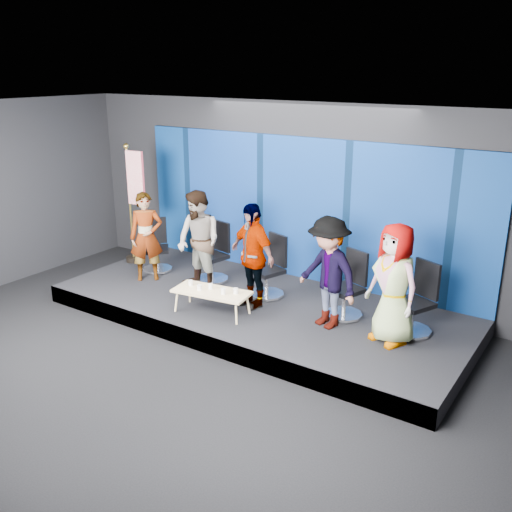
# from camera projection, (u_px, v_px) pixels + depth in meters

# --- Properties ---
(ground) EXTENTS (10.00, 10.00, 0.00)m
(ground) POSITION_uv_depth(u_px,v_px,m) (156.00, 382.00, 7.75)
(ground) COLOR black
(ground) RESTS_ON ground
(room_walls) EXTENTS (10.02, 8.02, 3.51)m
(room_walls) POSITION_uv_depth(u_px,v_px,m) (145.00, 208.00, 6.98)
(room_walls) COLOR black
(room_walls) RESTS_ON ground
(riser) EXTENTS (7.00, 3.00, 0.30)m
(riser) POSITION_uv_depth(u_px,v_px,m) (258.00, 310.00, 9.67)
(riser) COLOR black
(riser) RESTS_ON ground
(backdrop) EXTENTS (7.00, 0.08, 2.60)m
(backdrop) POSITION_uv_depth(u_px,v_px,m) (302.00, 209.00, 10.35)
(backdrop) COLOR navy
(backdrop) RESTS_ON riser
(chair_a) EXTENTS (0.80, 0.80, 1.01)m
(chair_a) POSITION_uv_depth(u_px,v_px,m) (157.00, 254.00, 11.00)
(chair_a) COLOR silver
(chair_a) RESTS_ON riser
(panelist_a) EXTENTS (0.70, 0.69, 1.64)m
(panelist_a) POSITION_uv_depth(u_px,v_px,m) (146.00, 237.00, 10.38)
(panelist_a) COLOR black
(panelist_a) RESTS_ON riser
(chair_b) EXTENTS (0.73, 0.73, 1.10)m
(chair_b) POSITION_uv_depth(u_px,v_px,m) (214.00, 262.00, 10.46)
(chair_b) COLOR silver
(chair_b) RESTS_ON riser
(panelist_b) EXTENTS (0.98, 0.83, 1.77)m
(panelist_b) POSITION_uv_depth(u_px,v_px,m) (199.00, 242.00, 9.86)
(panelist_b) COLOR black
(panelist_b) RESTS_ON riser
(chair_c) EXTENTS (0.76, 0.76, 1.07)m
(chair_c) POSITION_uv_depth(u_px,v_px,m) (269.00, 276.00, 9.77)
(chair_c) COLOR silver
(chair_c) RESTS_ON riser
(panelist_c) EXTENTS (1.10, 0.72, 1.74)m
(panelist_c) POSITION_uv_depth(u_px,v_px,m) (252.00, 255.00, 9.22)
(panelist_c) COLOR black
(panelist_c) RESTS_ON riser
(chair_d) EXTENTS (0.76, 0.76, 1.06)m
(chair_d) POSITION_uv_depth(u_px,v_px,m) (347.00, 295.00, 8.97)
(chair_d) COLOR silver
(chair_d) RESTS_ON riser
(panelist_d) EXTENTS (1.26, 0.97, 1.72)m
(panelist_d) POSITION_uv_depth(u_px,v_px,m) (328.00, 273.00, 8.47)
(panelist_d) COLOR black
(panelist_d) RESTS_ON riser
(chair_e) EXTENTS (0.81, 0.81, 1.09)m
(chair_e) POSITION_uv_depth(u_px,v_px,m) (415.00, 310.00, 8.41)
(chair_e) COLOR silver
(chair_e) RESTS_ON riser
(panelist_e) EXTENTS (1.01, 0.86, 1.76)m
(panelist_e) POSITION_uv_depth(u_px,v_px,m) (394.00, 284.00, 7.98)
(panelist_e) COLOR black
(panelist_e) RESTS_ON riser
(coffee_table) EXTENTS (1.30, 0.70, 0.38)m
(coffee_table) POSITION_uv_depth(u_px,v_px,m) (212.00, 292.00, 9.08)
(coffee_table) COLOR tan
(coffee_table) RESTS_ON riser
(mug_a) EXTENTS (0.07, 0.07, 0.09)m
(mug_a) POSITION_uv_depth(u_px,v_px,m) (191.00, 283.00, 9.28)
(mug_a) COLOR silver
(mug_a) RESTS_ON coffee_table
(mug_b) EXTENTS (0.08, 0.08, 0.09)m
(mug_b) POSITION_uv_depth(u_px,v_px,m) (200.00, 288.00, 9.07)
(mug_b) COLOR silver
(mug_b) RESTS_ON coffee_table
(mug_c) EXTENTS (0.07, 0.07, 0.09)m
(mug_c) POSITION_uv_depth(u_px,v_px,m) (211.00, 286.00, 9.13)
(mug_c) COLOR silver
(mug_c) RESTS_ON coffee_table
(mug_d) EXTENTS (0.08, 0.08, 0.09)m
(mug_d) POSITION_uv_depth(u_px,v_px,m) (223.00, 291.00, 8.92)
(mug_d) COLOR silver
(mug_d) RESTS_ON coffee_table
(mug_e) EXTENTS (0.08, 0.08, 0.09)m
(mug_e) POSITION_uv_depth(u_px,v_px,m) (236.00, 291.00, 8.94)
(mug_e) COLOR silver
(mug_e) RESTS_ON coffee_table
(flag_stand) EXTENTS (0.55, 0.32, 2.38)m
(flag_stand) POSITION_uv_depth(u_px,v_px,m) (134.00, 201.00, 11.14)
(flag_stand) COLOR black
(flag_stand) RESTS_ON riser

